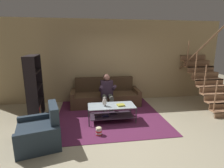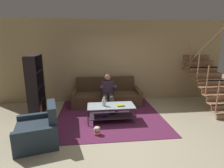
# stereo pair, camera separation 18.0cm
# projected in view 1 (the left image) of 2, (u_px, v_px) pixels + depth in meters

# --- Properties ---
(ground) EXTENTS (16.80, 16.80, 0.00)m
(ground) POSITION_uv_depth(u_px,v_px,m) (123.00, 130.00, 4.31)
(ground) COLOR #BEB394
(back_partition) EXTENTS (8.40, 0.12, 2.90)m
(back_partition) POSITION_uv_depth(u_px,v_px,m) (109.00, 61.00, 6.35)
(back_partition) COLOR tan
(back_partition) RESTS_ON ground
(staircase_run) EXTENTS (1.03, 2.34, 2.56)m
(staircase_run) POSITION_uv_depth(u_px,v_px,m) (207.00, 78.00, 5.90)
(staircase_run) COLOR #AA7856
(staircase_run) RESTS_ON ground
(couch) EXTENTS (2.31, 0.89, 0.91)m
(couch) POSITION_uv_depth(u_px,v_px,m) (105.00, 96.00, 6.07)
(couch) COLOR #503925
(couch) RESTS_ON ground
(person_seated_center) EXTENTS (0.50, 0.58, 1.14)m
(person_seated_center) POSITION_uv_depth(u_px,v_px,m) (107.00, 91.00, 5.48)
(person_seated_center) COLOR #545850
(person_seated_center) RESTS_ON ground
(coffee_table) EXTENTS (1.26, 0.58, 0.45)m
(coffee_table) POSITION_uv_depth(u_px,v_px,m) (111.00, 111.00, 4.74)
(coffee_table) COLOR #ADBFC9
(coffee_table) RESTS_ON ground
(area_rug) EXTENTS (3.00, 3.31, 0.01)m
(area_rug) POSITION_uv_depth(u_px,v_px,m) (109.00, 113.00, 5.35)
(area_rug) COLOR #602348
(area_rug) RESTS_ON ground
(vase) EXTENTS (0.11, 0.11, 0.24)m
(vase) POSITION_uv_depth(u_px,v_px,m) (104.00, 102.00, 4.63)
(vase) COLOR silver
(vase) RESTS_ON coffee_table
(book_stack) EXTENTS (0.22, 0.20, 0.04)m
(book_stack) POSITION_uv_depth(u_px,v_px,m) (121.00, 105.00, 4.67)
(book_stack) COLOR #B6BB47
(book_stack) RESTS_ON coffee_table
(bookshelf) EXTENTS (0.39, 1.10, 1.77)m
(bookshelf) POSITION_uv_depth(u_px,v_px,m) (33.00, 93.00, 4.86)
(bookshelf) COLOR black
(bookshelf) RESTS_ON ground
(armchair) EXTENTS (1.02, 1.10, 0.84)m
(armchair) POSITION_uv_depth(u_px,v_px,m) (41.00, 132.00, 3.65)
(armchair) COLOR #293644
(armchair) RESTS_ON ground
(popcorn_tub) EXTENTS (0.14, 0.14, 0.20)m
(popcorn_tub) POSITION_uv_depth(u_px,v_px,m) (99.00, 131.00, 4.03)
(popcorn_tub) COLOR red
(popcorn_tub) RESTS_ON ground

